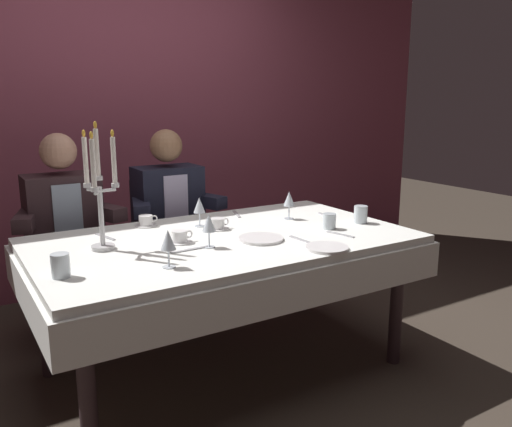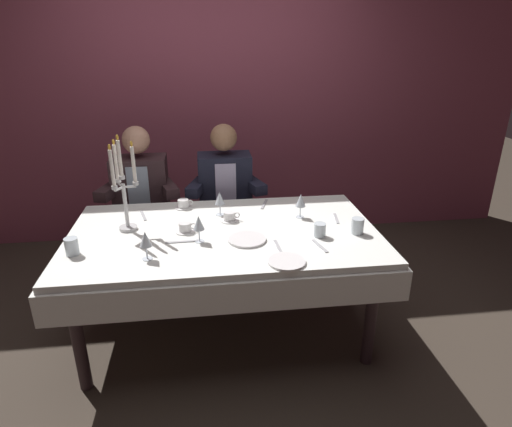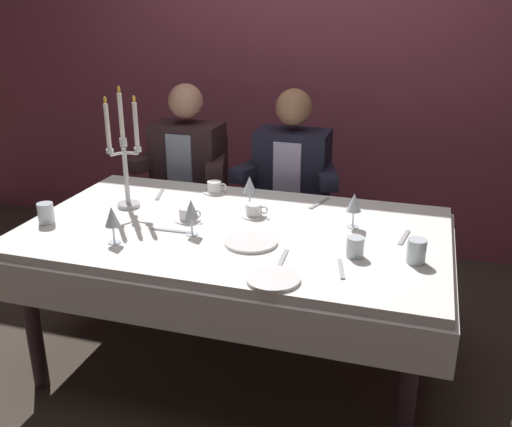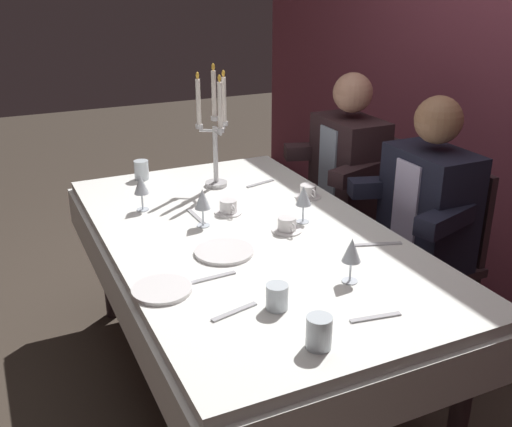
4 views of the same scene
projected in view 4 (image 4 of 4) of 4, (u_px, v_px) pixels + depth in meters
ground_plane at (249, 382)px, 2.75m from camera, size 12.00×12.00×0.00m
dining_table at (248, 259)px, 2.51m from camera, size 1.94×1.14×0.74m
candelabra at (215, 133)px, 2.90m from camera, size 0.15×0.17×0.60m
dinner_plate_0 at (162, 289)px, 2.03m from camera, size 0.20×0.20×0.01m
dinner_plate_1 at (224, 251)px, 2.29m from camera, size 0.23×0.23×0.01m
wine_glass_0 at (141, 185)px, 2.66m from camera, size 0.07×0.07×0.16m
wine_glass_1 at (202, 200)px, 2.49m from camera, size 0.07×0.07×0.16m
wine_glass_2 at (352, 252)px, 2.05m from camera, size 0.07×0.07×0.16m
wine_glass_3 at (304, 196)px, 2.53m from camera, size 0.07×0.07×0.16m
water_tumbler_0 at (142, 170)px, 3.07m from camera, size 0.07×0.07×0.10m
water_tumbler_1 at (277, 297)px, 1.91m from camera, size 0.07×0.07×0.08m
water_tumbler_2 at (319, 332)px, 1.71m from camera, size 0.08×0.08×0.10m
coffee_cup_0 at (287, 225)px, 2.48m from camera, size 0.13×0.12×0.06m
coffee_cup_1 at (229, 207)px, 2.66m from camera, size 0.13×0.12×0.06m
coffee_cup_2 at (308, 192)px, 2.84m from camera, size 0.13×0.12×0.06m
fork_0 at (213, 277)px, 2.11m from camera, size 0.03×0.17×0.01m
fork_1 at (234, 312)px, 1.90m from camera, size 0.06×0.17×0.01m
fork_2 at (376, 317)px, 1.87m from camera, size 0.04×0.17×0.01m
knife_3 at (378, 244)px, 2.36m from camera, size 0.08×0.19×0.01m
spoon_4 at (260, 183)px, 3.02m from camera, size 0.06×0.17×0.01m
knife_5 at (196, 216)px, 2.62m from camera, size 0.19×0.02×0.01m
seated_diner_0 at (349, 165)px, 3.32m from camera, size 0.63×0.48×1.24m
seated_diner_1 at (430, 206)px, 2.76m from camera, size 0.63×0.48×1.24m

